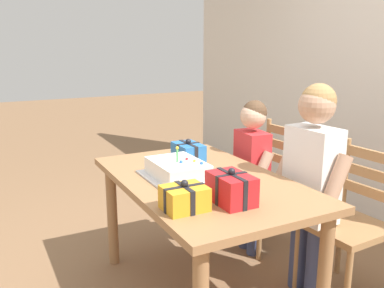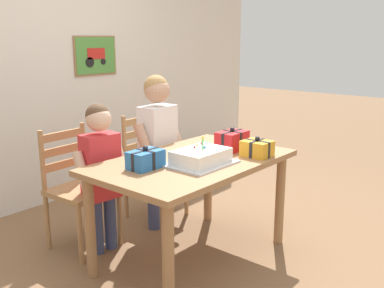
% 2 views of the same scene
% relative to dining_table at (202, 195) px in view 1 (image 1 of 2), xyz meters
% --- Properties ---
extents(dining_table, '(1.41, 0.86, 0.75)m').
position_rel_dining_table_xyz_m(dining_table, '(0.00, 0.00, 0.00)').
color(dining_table, '#9E7047').
rests_on(dining_table, ground).
extents(birthday_cake, '(0.44, 0.34, 0.19)m').
position_rel_dining_table_xyz_m(birthday_cake, '(-0.06, -0.12, 0.15)').
color(birthday_cake, silver).
rests_on(birthday_cake, dining_table).
extents(gift_box_red_large, '(0.23, 0.16, 0.15)m').
position_rel_dining_table_xyz_m(gift_box_red_large, '(-0.36, 0.09, 0.16)').
color(gift_box_red_large, '#286BB7').
rests_on(gift_box_red_large, dining_table).
extents(gift_box_beside_cake, '(0.24, 0.17, 0.18)m').
position_rel_dining_table_xyz_m(gift_box_beside_cake, '(0.39, -0.06, 0.17)').
color(gift_box_beside_cake, red).
rests_on(gift_box_beside_cake, dining_table).
extents(gift_box_corner_small, '(0.17, 0.20, 0.15)m').
position_rel_dining_table_xyz_m(gift_box_corner_small, '(0.36, -0.29, 0.16)').
color(gift_box_corner_small, gold).
rests_on(gift_box_corner_small, dining_table).
extents(chair_left, '(0.44, 0.44, 0.92)m').
position_rel_dining_table_xyz_m(chair_left, '(-0.39, 0.79, -0.18)').
color(chair_left, '#A87A4C').
rests_on(chair_left, ground).
extents(chair_right, '(0.44, 0.44, 0.92)m').
position_rel_dining_table_xyz_m(chair_right, '(0.39, 0.79, -0.18)').
color(chair_right, '#A87A4C').
rests_on(chair_right, ground).
extents(child_older, '(0.47, 0.27, 1.28)m').
position_rel_dining_table_xyz_m(child_older, '(0.26, 0.58, 0.13)').
color(child_older, '#38426B').
rests_on(child_older, ground).
extents(child_younger, '(0.42, 0.25, 1.12)m').
position_rel_dining_table_xyz_m(child_younger, '(-0.33, 0.58, 0.03)').
color(child_younger, '#38426B').
rests_on(child_younger, ground).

